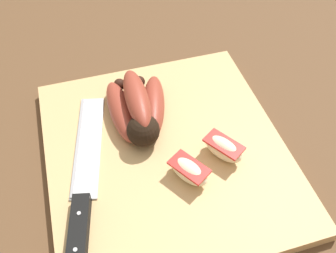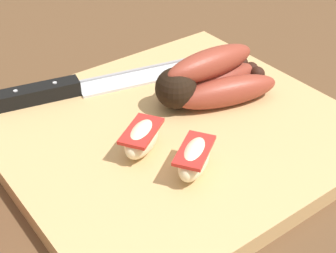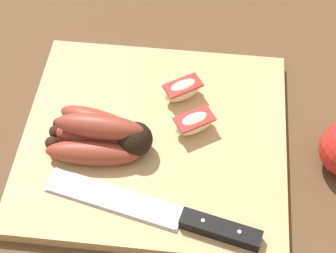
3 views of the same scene
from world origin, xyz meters
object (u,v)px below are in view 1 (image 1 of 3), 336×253
banana_bunch (138,109)px  chefs_knife (82,199)px  apple_wedge_near (189,171)px  apple_wedge_middle (223,148)px

banana_bunch → chefs_knife: banana_bunch is taller
banana_bunch → chefs_knife: bearing=139.0°
banana_bunch → apple_wedge_near: size_ratio=2.28×
chefs_knife → banana_bunch: bearing=-41.0°
chefs_knife → apple_wedge_middle: size_ratio=4.45×
chefs_knife → apple_wedge_middle: 0.20m
apple_wedge_near → apple_wedge_middle: size_ratio=1.00×
banana_bunch → chefs_knife: (-0.12, 0.10, -0.02)m
chefs_knife → apple_wedge_near: bearing=-91.4°
banana_bunch → apple_wedge_middle: (-0.10, -0.10, -0.01)m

